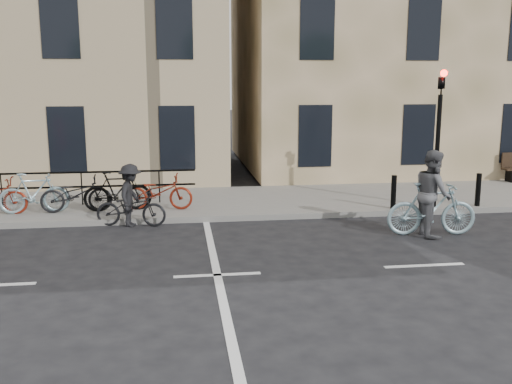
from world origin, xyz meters
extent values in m
plane|color=black|center=(0.00, 0.00, 0.00)|extent=(120.00, 120.00, 0.00)
cube|color=slate|center=(-4.00, 6.00, 0.07)|extent=(46.00, 4.00, 0.15)
cube|color=#95825A|center=(9.00, 13.00, 6.15)|extent=(14.00, 10.00, 12.00)
cylinder|color=black|center=(6.20, 4.35, 1.65)|extent=(0.12, 0.12, 3.00)
imported|color=black|center=(6.20, 4.35, 3.60)|extent=(0.15, 0.18, 0.90)
sphere|color=#FF0C05|center=(6.20, 4.23, 3.70)|extent=(0.18, 0.18, 0.18)
cylinder|color=black|center=(5.00, 4.25, 0.60)|extent=(0.14, 0.14, 0.90)
cylinder|color=black|center=(7.40, 4.25, 0.60)|extent=(0.14, 0.14, 0.90)
cube|color=black|center=(10.40, 7.65, 0.35)|extent=(0.06, 0.38, 0.40)
cube|color=black|center=(-4.35, 5.90, 0.62)|extent=(8.30, 0.04, 0.95)
imported|color=#8EB0BA|center=(-4.35, 5.00, 0.68)|extent=(1.75, 0.49, 1.05)
imported|color=black|center=(-3.30, 5.00, 0.62)|extent=(1.80, 0.63, 0.95)
imported|color=black|center=(-2.25, 5.00, 0.68)|extent=(1.75, 0.49, 1.05)
imported|color=maroon|center=(-1.20, 5.00, 0.62)|extent=(1.80, 0.63, 0.95)
imported|color=#8EB0BA|center=(5.08, 2.09, 0.62)|extent=(2.10, 0.78, 1.23)
imported|color=#535458|center=(5.08, 2.09, 0.99)|extent=(0.84, 1.04, 1.98)
imported|color=black|center=(-1.83, 3.90, 0.45)|extent=(1.81, 0.94, 0.91)
imported|color=black|center=(-1.83, 3.90, 0.77)|extent=(0.76, 1.09, 1.54)
camera|label=1|loc=(-0.66, -9.97, 3.51)|focal=40.00mm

